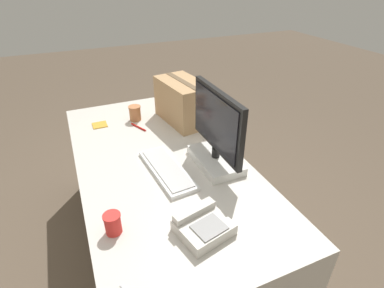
% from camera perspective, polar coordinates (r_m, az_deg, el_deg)
% --- Properties ---
extents(ground_plane, '(12.00, 12.00, 0.00)m').
position_cam_1_polar(ground_plane, '(2.21, -5.17, -18.31)').
color(ground_plane, brown).
extents(office_desk, '(1.80, 0.90, 0.71)m').
position_cam_1_polar(office_desk, '(1.96, -5.66, -11.48)').
color(office_desk, beige).
rests_on(office_desk, ground_plane).
extents(monitor, '(0.49, 0.20, 0.43)m').
position_cam_1_polar(monitor, '(1.60, 4.66, 1.44)').
color(monitor, white).
rests_on(monitor, office_desk).
extents(keyboard, '(0.46, 0.19, 0.03)m').
position_cam_1_polar(keyboard, '(1.62, -4.65, -4.83)').
color(keyboard, silver).
rests_on(keyboard, office_desk).
extents(desk_phone, '(0.23, 0.25, 0.08)m').
position_cam_1_polar(desk_phone, '(1.29, 2.10, -15.25)').
color(desk_phone, beige).
rests_on(desk_phone, office_desk).
extents(paper_cup_left, '(0.09, 0.09, 0.11)m').
position_cam_1_polar(paper_cup_left, '(2.17, -10.88, 5.80)').
color(paper_cup_left, '#BC7547').
rests_on(paper_cup_left, office_desk).
extents(paper_cup_right, '(0.07, 0.07, 0.09)m').
position_cam_1_polar(paper_cup_right, '(1.31, -14.84, -14.43)').
color(paper_cup_right, red).
rests_on(paper_cup_right, office_desk).
extents(cardboard_box, '(0.45, 0.30, 0.29)m').
position_cam_1_polar(cardboard_box, '(2.10, -1.73, 8.11)').
color(cardboard_box, tan).
rests_on(cardboard_box, office_desk).
extents(pen_marker, '(0.14, 0.07, 0.01)m').
position_cam_1_polar(pen_marker, '(2.08, -10.16, 3.20)').
color(pen_marker, red).
rests_on(pen_marker, office_desk).
extents(sticky_note_pad, '(0.10, 0.10, 0.01)m').
position_cam_1_polar(sticky_note_pad, '(2.18, -17.17, 3.49)').
color(sticky_note_pad, gold).
rests_on(sticky_note_pad, office_desk).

